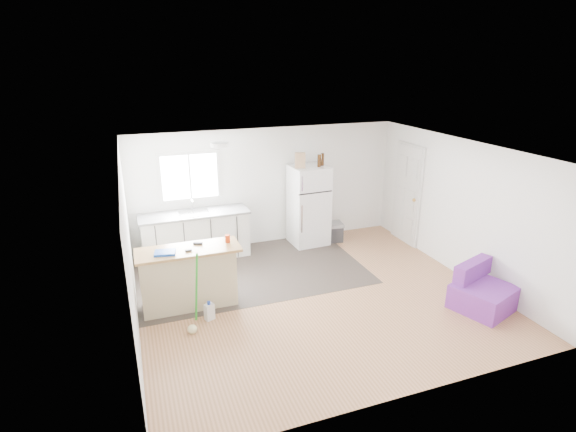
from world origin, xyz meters
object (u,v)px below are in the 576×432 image
object	(u,v)px
red_cup	(228,239)
blue_tray	(165,253)
cardboard_box	(300,160)
refrigerator	(309,205)
purple_seat	(481,293)
bottle_left	(319,161)
mop	(194,317)
bottle_right	(322,159)
peninsula	(189,277)
cooler	(330,232)
cleaner_jug	(209,312)
kitchen_cabinets	(196,235)

from	to	relation	value
red_cup	blue_tray	world-z (taller)	red_cup
cardboard_box	refrigerator	bearing A→B (deg)	18.91
purple_seat	bottle_left	size ratio (longest dim) A/B	4.13
mop	bottle_right	distance (m)	4.20
peninsula	cooler	distance (m)	3.60
mop	blue_tray	world-z (taller)	mop
peninsula	cleaner_jug	distance (m)	0.66
kitchen_cabinets	cardboard_box	distance (m)	2.49
peninsula	cardboard_box	distance (m)	3.27
refrigerator	red_cup	bearing A→B (deg)	-144.12
blue_tray	peninsula	bearing A→B (deg)	12.36
cleaner_jug	peninsula	bearing A→B (deg)	88.97
kitchen_cabinets	mop	xyz separation A→B (m)	(-0.45, -2.53, -0.24)
cooler	cleaner_jug	xyz separation A→B (m)	(-2.98, -2.18, -0.07)
refrigerator	cardboard_box	distance (m)	1.00
blue_tray	cardboard_box	world-z (taller)	cardboard_box
refrigerator	bottle_left	world-z (taller)	bottle_left
cleaner_jug	bottle_left	xyz separation A→B (m)	(2.67, 2.14, 1.64)
peninsula	mop	bearing A→B (deg)	-93.81
cooler	mop	distance (m)	4.04
kitchen_cabinets	purple_seat	distance (m)	5.13
red_cup	blue_tray	bearing A→B (deg)	-172.60
mop	red_cup	distance (m)	1.33
refrigerator	cooler	xyz separation A→B (m)	(0.46, -0.08, -0.62)
bottle_right	bottle_left	bearing A→B (deg)	-142.28
bottle_left	cooler	bearing A→B (deg)	7.33
cooler	bottle_left	distance (m)	1.60
peninsula	mop	size ratio (longest dim) A/B	1.27
cardboard_box	cleaner_jug	bearing A→B (deg)	-136.37
bottle_left	bottle_right	xyz separation A→B (m)	(0.10, 0.08, 0.00)
refrigerator	red_cup	size ratio (longest dim) A/B	13.73
cooler	bottle_left	world-z (taller)	bottle_left
cardboard_box	red_cup	bearing A→B (deg)	-138.92
mop	cardboard_box	bearing A→B (deg)	35.00
mop	bottle_left	world-z (taller)	bottle_left
refrigerator	blue_tray	distance (m)	3.54
bottle_left	bottle_right	bearing A→B (deg)	37.72
red_cup	bottle_right	bearing A→B (deg)	35.18
peninsula	refrigerator	world-z (taller)	refrigerator
purple_seat	cleaner_jug	size ratio (longest dim) A/B	3.43
kitchen_cabinets	red_cup	distance (m)	1.83
refrigerator	bottle_right	distance (m)	0.98
cooler	bottle_right	xyz separation A→B (m)	(-0.20, 0.04, 1.57)
mop	bottle_right	size ratio (longest dim) A/B	4.91
kitchen_cabinets	cooler	world-z (taller)	kitchen_cabinets
red_cup	blue_tray	xyz separation A→B (m)	(-0.97, -0.13, -0.04)
peninsula	cleaner_jug	bearing A→B (deg)	-67.84
red_cup	blue_tray	distance (m)	0.98
blue_tray	bottle_right	size ratio (longest dim) A/B	1.20
kitchen_cabinets	purple_seat	bearing A→B (deg)	-41.99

